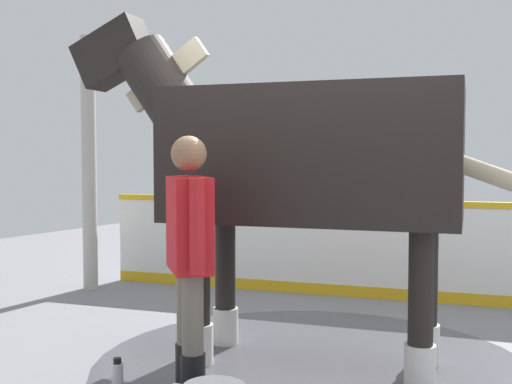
% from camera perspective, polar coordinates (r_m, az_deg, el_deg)
% --- Properties ---
extents(ground_plane, '(16.00, 16.00, 0.02)m').
position_cam_1_polar(ground_plane, '(4.61, 6.94, -15.68)').
color(ground_plane, gray).
extents(wet_patch, '(3.12, 3.12, 0.00)m').
position_cam_1_polar(wet_patch, '(4.71, 5.07, -15.13)').
color(wet_patch, '#4C4C54').
rests_on(wet_patch, ground).
extents(barrier_wall, '(1.26, 5.70, 1.03)m').
position_cam_1_polar(barrier_wall, '(6.78, 9.67, -5.37)').
color(barrier_wall, white).
rests_on(barrier_wall, ground).
extents(roof_post_near, '(0.16, 0.16, 2.81)m').
position_cam_1_polar(roof_post_near, '(7.28, -14.79, 2.48)').
color(roof_post_near, '#B7B2A8').
rests_on(roof_post_near, ground).
extents(horse, '(1.32, 3.33, 2.56)m').
position_cam_1_polar(horse, '(4.50, 3.73, 2.99)').
color(horse, black).
rests_on(horse, ground).
extents(handler, '(0.48, 0.49, 1.61)m').
position_cam_1_polar(handler, '(3.84, -6.02, -5.25)').
color(handler, black).
rests_on(handler, ground).
extents(bottle_shampoo, '(0.07, 0.07, 0.20)m').
position_cam_1_polar(bottle_shampoo, '(4.30, -12.36, -15.74)').
color(bottle_shampoo, white).
rests_on(bottle_shampoo, ground).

